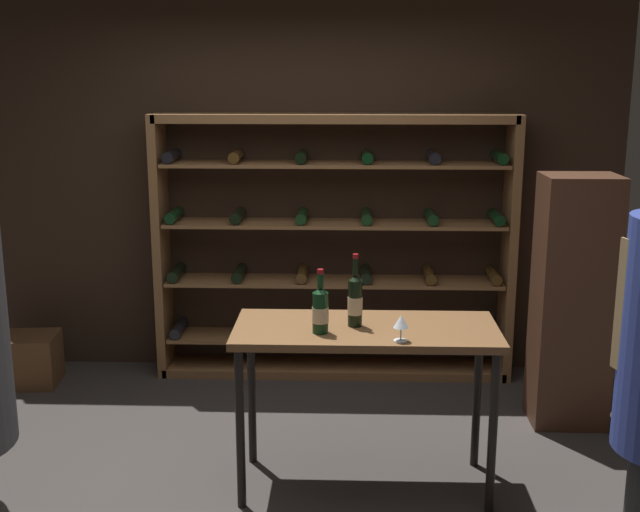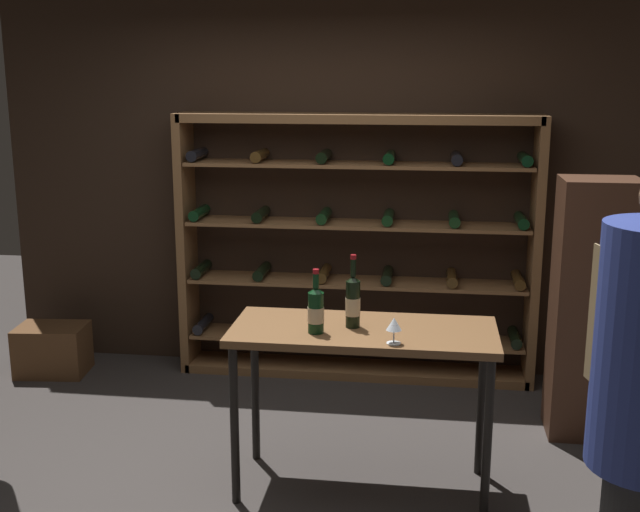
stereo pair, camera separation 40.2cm
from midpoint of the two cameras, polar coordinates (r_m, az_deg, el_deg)
ground_plane at (r=4.27m, az=-0.90°, el=-16.68°), size 9.85×9.85×0.00m
back_wall at (r=5.67m, az=2.02°, el=5.03°), size 4.58×0.10×2.65m
wine_rack at (r=5.52m, az=4.69°, el=0.53°), size 2.48×0.32×1.84m
tasting_table at (r=4.02m, az=6.01°, el=-6.51°), size 1.33×0.57×0.87m
wine_crate at (r=5.97m, az=-16.83°, el=-6.48°), size 0.51×0.39×0.35m
display_cabinet at (r=4.96m, az=21.14°, el=-3.64°), size 0.44×0.36×1.53m
wine_bottle_red_label at (r=3.87m, az=2.68°, el=-3.92°), size 0.08×0.08×0.32m
wine_bottle_green_slim at (r=3.96m, az=5.29°, el=-3.29°), size 0.07×0.07×0.37m
wine_glass_stemmed_center at (r=3.76m, az=8.40°, el=-4.99°), size 0.07×0.07×0.13m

